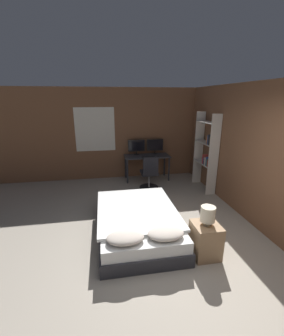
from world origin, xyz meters
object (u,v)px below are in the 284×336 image
(nightstand, at_px, (205,240))
(desk, at_px, (147,159))
(office_chair, at_px, (149,176))
(monitor_right, at_px, (155,145))
(bedside_lamp, at_px, (208,214))
(computer_mouse, at_px, (158,156))
(bed, at_px, (138,222))
(bookshelf, at_px, (208,150))
(monitor_left, at_px, (136,146))
(keyboard, at_px, (148,157))

(nightstand, relative_size, desk, 0.41)
(office_chair, bearing_deg, monitor_right, 69.15)
(nightstand, bearing_deg, monitor_right, 88.98)
(bedside_lamp, relative_size, computer_mouse, 4.29)
(bed, xyz_separation_m, nightstand, (0.95, -0.76, 0.04))
(computer_mouse, height_order, bookshelf, bookshelf)
(office_chair, bearing_deg, bookshelf, -11.46)
(monitor_right, bearing_deg, office_chair, -110.85)
(nightstand, relative_size, bedside_lamp, 1.82)
(bed, relative_size, computer_mouse, 29.68)
(bed, height_order, desk, desk)
(monitor_right, bearing_deg, monitor_left, 180.00)
(monitor_right, bearing_deg, desk, -145.46)
(monitor_left, bearing_deg, keyboard, -53.77)
(bed, bearing_deg, monitor_right, 71.53)
(monitor_left, height_order, keyboard, monitor_left)
(monitor_right, distance_m, bookshelf, 1.69)
(bedside_lamp, relative_size, desk, 0.22)
(office_chair, height_order, bookshelf, bookshelf)
(bed, relative_size, keyboard, 5.22)
(monitor_right, xyz_separation_m, bookshelf, (1.11, -1.27, 0.09))
(bed, distance_m, desk, 2.97)
(monitor_right, distance_m, computer_mouse, 0.46)
(desk, distance_m, keyboard, 0.22)
(desk, bearing_deg, nightstand, -86.51)
(nightstand, height_order, desk, desk)
(office_chair, bearing_deg, keyboard, 81.95)
(nightstand, bearing_deg, bed, 141.34)
(monitor_right, relative_size, office_chair, 0.54)
(desk, height_order, computer_mouse, computer_mouse)
(bed, relative_size, monitor_left, 4.07)
(nightstand, distance_m, bookshelf, 2.92)
(desk, bearing_deg, bedside_lamp, -86.51)
(office_chair, distance_m, bookshelf, 1.67)
(desk, relative_size, monitor_left, 2.64)
(bed, xyz_separation_m, monitor_right, (1.02, 3.05, 0.77))
(desk, xyz_separation_m, monitor_left, (-0.29, 0.20, 0.36))
(monitor_right, distance_m, keyboard, 0.55)
(monitor_right, relative_size, computer_mouse, 7.30)
(desk, bearing_deg, bookshelf, -37.55)
(bed, bearing_deg, monitor_left, 81.75)
(nightstand, height_order, office_chair, office_chair)
(monitor_right, bearing_deg, keyboard, -126.23)
(computer_mouse, height_order, office_chair, office_chair)
(keyboard, distance_m, computer_mouse, 0.29)
(office_chair, bearing_deg, bedside_lamp, -83.92)
(bed, height_order, computer_mouse, computer_mouse)
(desk, height_order, office_chair, office_chair)
(monitor_left, bearing_deg, computer_mouse, -34.28)
(bed, xyz_separation_m, office_chair, (0.65, 2.08, 0.15))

